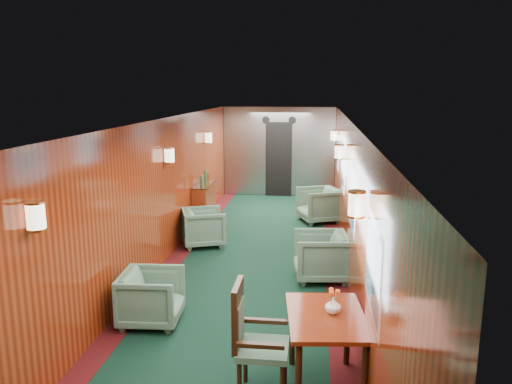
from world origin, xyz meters
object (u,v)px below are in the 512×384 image
armchair_right_far (319,205)px  armchair_left_far (204,227)px  credenza (204,204)px  armchair_left_near (152,297)px  dining_table (326,327)px  side_chair (252,336)px  armchair_right_near (321,256)px

armchair_right_far → armchair_left_far: bearing=-69.6°
credenza → armchair_right_far: (2.43, 0.59, -0.09)m
armchair_left_far → armchair_left_near: bearing=161.0°
dining_table → credenza: credenza is taller
dining_table → side_chair: bearing=-172.7°
side_chair → armchair_right_far: side_chair is taller
armchair_left_near → armchair_left_far: armchair_left_far is taller
armchair_left_near → armchair_right_near: armchair_right_near is taller
side_chair → credenza: bearing=106.8°
side_chair → armchair_right_near: bearing=77.5°
armchair_left_far → armchair_right_near: size_ratio=0.95×
armchair_left_far → side_chair: bearing=178.3°
credenza → side_chair: bearing=-73.0°
dining_table → armchair_right_far: 6.26m
armchair_left_far → dining_table: bearing=-173.2°
dining_table → armchair_left_far: dining_table is taller
armchair_right_far → armchair_right_near: bearing=-21.5°
armchair_left_near → armchair_right_near: size_ratio=0.92×
armchair_left_far → armchair_right_far: armchair_right_far is taller
armchair_right_far → dining_table: bearing=-21.5°
side_chair → armchair_left_near: 1.97m
armchair_left_near → armchair_left_far: bearing=-2.6°
armchair_left_near → dining_table: bearing=-122.2°
armchair_left_far → armchair_right_near: 2.58m
side_chair → credenza: (-1.78, 5.84, -0.15)m
armchair_left_near → armchair_right_far: bearing=-25.7°
dining_table → credenza: 6.19m
side_chair → armchair_right_near: 3.13m
side_chair → armchair_left_far: side_chair is taller
armchair_right_near → credenza: bearing=-145.4°
dining_table → armchair_right_far: bearing=84.2°
armchair_left_near → credenza: bearing=0.9°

